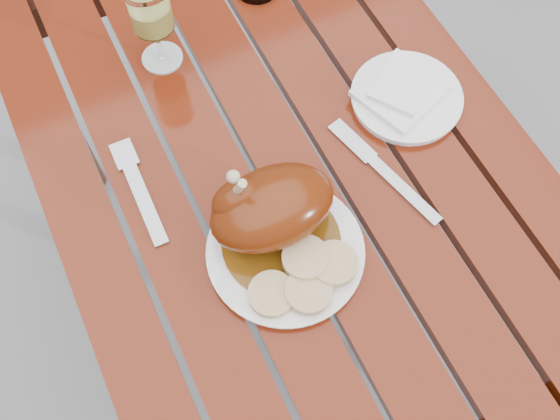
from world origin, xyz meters
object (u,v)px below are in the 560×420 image
object	(u,v)px
table	(279,234)
side_plate	(406,98)
wine_glass	(154,25)
dinner_plate	(285,252)

from	to	relation	value
table	side_plate	bearing A→B (deg)	-3.25
wine_glass	side_plate	size ratio (longest dim) A/B	0.89
wine_glass	dinner_plate	bearing A→B (deg)	-85.96
table	wine_glass	bearing A→B (deg)	112.44
side_plate	wine_glass	bearing A→B (deg)	141.87
table	side_plate	distance (m)	0.46
table	side_plate	size ratio (longest dim) A/B	6.03
table	dinner_plate	world-z (taller)	dinner_plate
wine_glass	side_plate	world-z (taller)	wine_glass
dinner_plate	wine_glass	world-z (taller)	wine_glass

